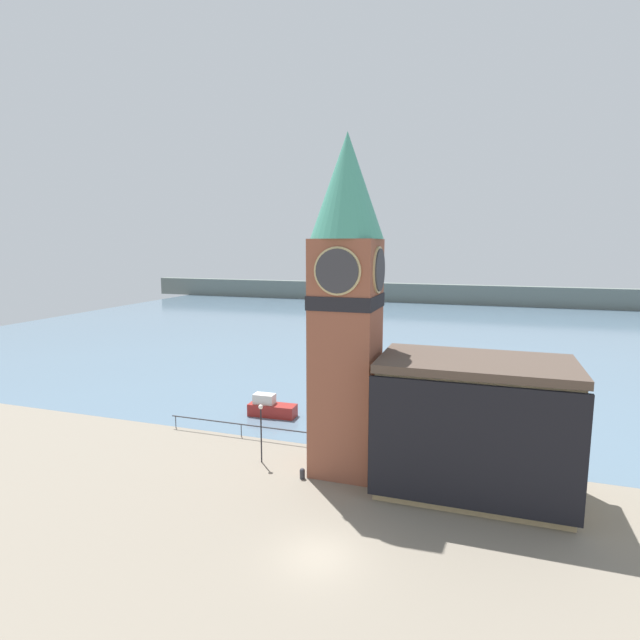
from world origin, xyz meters
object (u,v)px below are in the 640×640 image
Objects in this scene: pier_building at (473,426)px; lamp_post at (261,423)px; mooring_bollard_near at (302,473)px; boat_near at (271,408)px; clock_tower at (346,298)px.

pier_building is 2.76× the size of lamp_post.
mooring_bollard_near is 4.67m from lamp_post.
pier_building is 2.68× the size of boat_near.
pier_building is (8.27, -0.37, -7.62)m from clock_tower.
pier_building is 14.28m from lamp_post.
boat_near is at bearing 123.39° from mooring_bollard_near.
boat_near reaches higher than mooring_bollard_near.
clock_tower is at bearing 43.56° from mooring_bollard_near.
boat_near is (-17.56, 8.75, -3.48)m from pier_building.
pier_building reaches higher than mooring_bollard_near.
pier_building reaches higher than lamp_post.
lamp_post is at bearing -71.81° from boat_near.
clock_tower is at bearing 177.45° from pier_building.
mooring_bollard_near is (-10.58, -1.83, -3.84)m from pier_building.
lamp_post is (-5.94, -0.75, -8.91)m from clock_tower.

